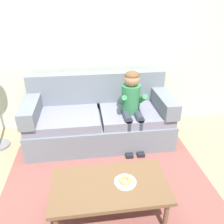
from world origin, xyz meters
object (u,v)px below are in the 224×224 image
person_child (132,103)px  toy_controller (75,177)px  couch (100,118)px  donut (125,180)px  coffee_table (110,187)px

person_child → toy_controller: (-0.82, -0.64, -0.65)m
couch → toy_controller: bearing=-114.3°
person_child → donut: person_child is taller
coffee_table → toy_controller: bearing=124.2°
couch → coffee_table: size_ratio=1.86×
person_child → donut: 1.23m
donut → person_child: bearing=75.4°
couch → donut: 1.38m
couch → donut: size_ratio=17.19×
couch → person_child: person_child is taller
coffee_table → couch: bearing=89.2°
coffee_table → donut: bearing=0.4°
couch → person_child: 0.58m
couch → person_child: (0.43, -0.21, 0.32)m
couch → person_child: size_ratio=1.87×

